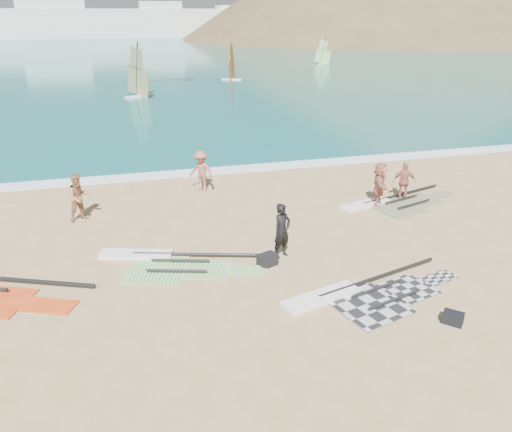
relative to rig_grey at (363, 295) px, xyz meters
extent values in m
plane|color=tan|center=(-1.53, -0.05, -0.05)|extent=(300.00, 300.00, 0.00)
cube|color=#0B4E50|center=(-1.53, 131.95, -0.05)|extent=(300.00, 240.00, 0.06)
cube|color=white|center=(-1.53, 12.25, -0.05)|extent=(300.00, 1.20, 0.04)
cube|color=white|center=(-21.53, 149.95, 3.98)|extent=(160.00, 8.00, 8.00)
cube|color=white|center=(-21.53, 149.95, 5.98)|extent=(18.00, 7.00, 12.00)
cube|color=white|center=(8.47, 149.95, 4.98)|extent=(12.00, 7.00, 10.00)
cube|color=white|center=(33.47, 149.95, 4.48)|extent=(16.00, 7.00, 9.00)
cube|color=white|center=(53.47, 149.95, 5.48)|extent=(10.00, 7.00, 11.00)
cone|color=brown|center=(83.47, 129.95, -0.05)|extent=(143.00, 143.00, 45.00)
cone|color=brown|center=(118.47, 139.95, -0.05)|extent=(70.00, 70.00, 28.00)
cube|color=black|center=(-0.10, -0.44, -0.03)|extent=(2.14, 2.27, 0.04)
cube|color=black|center=(1.35, -0.04, -0.03)|extent=(1.60, 1.53, 0.04)
cube|color=black|center=(2.53, 0.29, -0.03)|extent=(1.24, 0.85, 0.04)
cylinder|color=black|center=(0.85, 0.70, 0.05)|extent=(4.20, 1.26, 0.10)
cylinder|color=black|center=(0.45, 0.05, 0.11)|extent=(1.74, 0.55, 0.08)
cylinder|color=black|center=(0.62, -0.58, 0.11)|extent=(1.74, 0.55, 0.08)
cube|color=white|center=(-1.14, 0.15, 0.01)|extent=(2.34, 1.19, 0.12)
cube|color=green|center=(-5.25, 2.99, -0.03)|extent=(2.15, 2.28, 0.04)
cube|color=green|center=(-3.82, 2.56, -0.03)|extent=(1.60, 1.54, 0.04)
cube|color=green|center=(-2.65, 2.21, -0.03)|extent=(1.24, 0.86, 0.04)
cylinder|color=black|center=(-3.84, 3.45, 0.05)|extent=(4.15, 1.34, 0.10)
cylinder|color=black|center=(-4.53, 3.11, 0.11)|extent=(1.72, 0.58, 0.07)
cylinder|color=black|center=(-4.72, 2.49, 0.11)|extent=(1.72, 0.58, 0.07)
cube|color=white|center=(-5.82, 4.04, 0.01)|extent=(2.33, 1.23, 0.12)
cube|color=#FF4C1A|center=(4.22, 5.64, -0.03)|extent=(2.14, 2.27, 0.04)
cube|color=#FF4C1A|center=(5.64, 6.08, -0.03)|extent=(1.60, 1.54, 0.04)
cube|color=#FF4C1A|center=(6.80, 6.44, -0.03)|extent=(1.23, 0.86, 0.04)
cylinder|color=black|center=(5.13, 6.80, 0.05)|extent=(4.11, 1.36, 0.10)
cylinder|color=black|center=(4.75, 6.14, 0.11)|extent=(1.71, 0.59, 0.07)
cylinder|color=black|center=(4.94, 5.52, 0.11)|extent=(1.71, 0.59, 0.07)
cube|color=white|center=(3.18, 6.20, 0.01)|extent=(2.31, 1.23, 0.12)
cube|color=red|center=(-8.15, 1.68, -0.03)|extent=(1.52, 1.16, 0.04)
cylinder|color=black|center=(-9.41, 3.34, 0.05)|extent=(4.83, 2.19, 0.12)
cube|color=black|center=(-1.98, 2.41, 0.13)|extent=(0.67, 0.59, 0.35)
cube|color=black|center=(1.57, -1.72, 0.10)|extent=(0.58, 0.58, 0.29)
imported|color=black|center=(-1.38, 2.88, 0.83)|extent=(0.76, 0.66, 1.75)
imported|color=#9E6B4A|center=(-7.59, 7.62, 0.84)|extent=(1.08, 1.00, 1.79)
imported|color=#96584B|center=(-2.79, 9.66, 0.85)|extent=(1.29, 1.28, 1.79)
imported|color=#AC634E|center=(4.99, 6.47, 0.73)|extent=(0.99, 0.71, 1.56)
imported|color=#B9725C|center=(3.68, 6.10, 0.84)|extent=(1.18, 1.71, 1.78)
cube|color=white|center=(-4.05, 36.33, 0.06)|extent=(2.61, 2.15, 0.15)
cube|color=orange|center=(-4.05, 36.33, 1.35)|extent=(1.91, 2.70, 2.89)
cube|color=orange|center=(-4.05, 36.33, 3.34)|extent=(1.10, 1.53, 2.01)
cylinder|color=black|center=(-4.05, 36.33, 2.45)|extent=(0.61, 0.81, 4.58)
cube|color=white|center=(6.70, 46.11, 0.05)|extent=(2.34, 1.61, 0.13)
cube|color=red|center=(6.70, 46.11, 1.16)|extent=(1.29, 2.54, 2.49)
cube|color=red|center=(6.70, 46.11, 2.87)|extent=(0.75, 1.44, 1.73)
cylinder|color=black|center=(6.70, 46.11, 2.11)|extent=(0.43, 0.75, 3.95)
cube|color=white|center=(23.46, 60.27, 0.04)|extent=(1.85, 1.95, 0.12)
cube|color=#7BCA28|center=(23.46, 60.27, 1.06)|extent=(1.94, 1.76, 2.27)
cube|color=#7BCA28|center=(23.46, 60.27, 2.62)|extent=(1.11, 1.01, 1.58)
cylinder|color=black|center=(23.46, 60.27, 1.92)|extent=(0.59, 0.55, 3.60)
camera|label=1|loc=(-5.84, -10.50, 7.09)|focal=35.00mm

